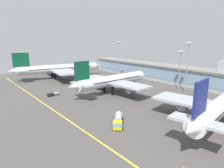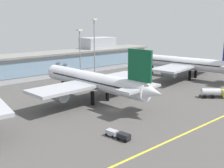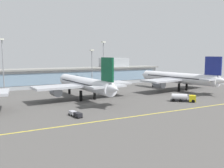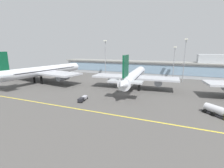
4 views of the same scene
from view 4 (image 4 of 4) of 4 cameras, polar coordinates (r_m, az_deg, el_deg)
The scene contains 10 objects.
ground_plane at distance 67.43m, azimuth 4.66°, elevation -3.58°, with size 181.47×181.47×0.00m, color #514F4C.
taxiway_centreline_stripe at distance 48.09m, azimuth -3.55°, elevation -10.28°, with size 145.17×0.50×0.01m, color yellow.
terminal_building at distance 117.61m, azimuth 13.86°, elevation 5.69°, with size 132.62×14.00×15.17m.
airliner_near_left at distance 97.55m, azimuth -23.52°, elevation 4.21°, with size 47.79×60.20×17.37m.
airliner_near_right at distance 75.24m, azimuth 7.90°, elevation 2.71°, with size 39.86×48.05×16.45m.
fuel_tanker_truck at distance 53.93m, azimuth 34.31°, elevation -8.25°, with size 8.28×7.93×2.90m.
baggage_tug_near at distance 59.38m, azimuth -10.42°, elevation -5.18°, with size 2.44×5.76×1.40m.
apron_light_mast_west at distance 99.26m, azimuth 24.60°, elevation 9.70°, with size 1.80×1.80×24.10m.
apron_light_mast_centre at distance 107.92m, azimuth -2.38°, elevation 10.93°, with size 1.80×1.80×24.11m.
apron_light_mast_east at distance 101.85m, azimuth 21.36°, elevation 8.69°, with size 1.80×1.80×19.93m.
Camera 4 is at (19.60, -61.79, 18.57)m, focal length 25.60 mm.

